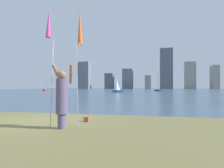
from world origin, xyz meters
TOP-DOWN VIEW (x-y plane):
  - ground at (0.00, 50.95)m, footprint 120.00×138.00m
  - person at (1.56, -1.07)m, footprint 0.73×0.54m
  - kite_flag_left at (1.12, -1.11)m, footprint 0.16×0.43m
  - kite_flag_right at (1.99, -0.72)m, footprint 0.16×0.41m
  - bag at (1.90, 0.23)m, footprint 0.19×0.18m
  - sailboat_2 at (-26.70, 46.63)m, footprint 0.94×2.04m
  - sailboat_3 at (4.92, 49.81)m, footprint 1.82×3.06m
  - sailboat_4 at (-3.53, 34.81)m, footprint 2.42×1.50m
  - skyline_tower_0 at (-35.57, 103.40)m, footprint 6.32×5.33m
  - skyline_tower_1 at (-21.65, 106.64)m, footprint 4.66×4.95m
  - skyline_tower_2 at (-11.12, 106.86)m, footprint 5.62×5.23m
  - skyline_tower_3 at (0.24, 103.45)m, footprint 3.03×7.53m
  - skyline_tower_4 at (9.80, 106.09)m, footprint 6.50×7.62m
  - skyline_tower_5 at (21.82, 105.59)m, footprint 5.50×3.47m
  - skyline_tower_6 at (33.82, 106.14)m, footprint 3.12×7.43m

SIDE VIEW (x-z plane):
  - ground at x=0.00m, z-range -0.12..0.00m
  - bag at x=1.90m, z-range 0.00..0.18m
  - sailboat_2 at x=-26.70m, z-range -1.70..2.31m
  - sailboat_3 at x=4.92m, z-range -2.10..2.72m
  - person at x=1.56m, z-range -0.02..1.98m
  - sailboat_4 at x=-3.53m, z-range -0.61..3.06m
  - kite_flag_right at x=1.99m, z-range 1.22..4.98m
  - kite_flag_left at x=1.12m, z-range 1.28..5.01m
  - skyline_tower_3 at x=0.24m, z-range 0.00..7.03m
  - skyline_tower_1 at x=-21.65m, z-range 0.00..8.72m
  - skyline_tower_2 at x=-11.12m, z-range 0.00..11.11m
  - skyline_tower_6 at x=33.82m, z-range 0.00..12.07m
  - skyline_tower_5 at x=21.82m, z-range 0.00..14.14m
  - skyline_tower_0 at x=-35.57m, z-range 0.00..15.19m
  - skyline_tower_4 at x=9.80m, z-range 0.00..21.41m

